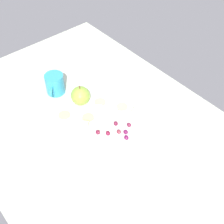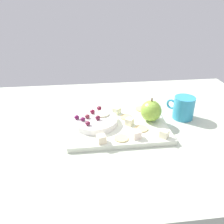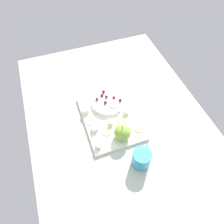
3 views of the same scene
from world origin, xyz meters
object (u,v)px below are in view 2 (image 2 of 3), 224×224
object	(u,v)px
cheese_cube_1	(117,111)
cheese_cube_4	(164,134)
platter	(118,126)
apple_whole	(151,111)
serving_dish	(95,121)
grape_0	(87,116)
cracker_3	(121,138)
grape_5	(92,112)
apple_slice_0	(102,114)
cracker_1	(141,109)
grape_3	(83,119)
cheese_cube_0	(136,134)
grape_1	(88,123)
cracker_2	(141,129)
grape_4	(99,108)
cracker_0	(126,117)
grape_2	(77,117)
cup	(183,108)
cheese_cube_2	(130,122)
grape_6	(98,118)
cheese_cube_3	(101,139)

from	to	relation	value
cheese_cube_1	cheese_cube_4	xyz separation A→B (cm)	(12.68, -17.70, 0.00)
platter	apple_whole	bearing A→B (deg)	5.74
serving_dish	grape_0	size ratio (longest dim) A/B	9.18
serving_dish	cracker_3	world-z (taller)	serving_dish
cheese_cube_1	grape_5	world-z (taller)	grape_5
apple_slice_0	apple_whole	bearing A→B (deg)	-6.06
cheese_cube_1	cracker_1	xyz separation A→B (cm)	(9.94, 2.33, -1.03)
serving_dish	cracker_1	bearing A→B (deg)	25.68
grape_3	serving_dish	bearing A→B (deg)	20.76
cheese_cube_0	cheese_cube_1	bearing A→B (deg)	102.99
grape_1	grape_3	size ratio (longest dim) A/B	1.00
cheese_cube_0	cracker_2	bearing A→B (deg)	61.00
cracker_3	grape_4	world-z (taller)	grape_4
grape_0	grape_5	xyz separation A→B (cm)	(1.89, 3.32, 0.04)
serving_dish	grape_0	bearing A→B (deg)	175.43
cracker_0	grape_1	size ratio (longest dim) A/B	2.61
grape_2	grape_3	distance (cm)	2.51
cracker_1	cup	world-z (taller)	cup
cheese_cube_2	cracker_0	size ratio (longest dim) A/B	0.55
apple_slice_0	grape_2	bearing A→B (deg)	-167.52
serving_dish	grape_3	size ratio (longest dim) A/B	9.18
cracker_1	cracker_3	bearing A→B (deg)	-119.15
platter	grape_4	distance (cm)	9.86
grape_5	cheese_cube_1	bearing A→B (deg)	18.47
apple_whole	grape_5	xyz separation A→B (cm)	(-20.43, 3.41, -0.76)
grape_3	grape_6	world-z (taller)	grape_6
serving_dish	cheese_cube_3	world-z (taller)	cheese_cube_3
cracker_1	grape_1	size ratio (longest dim) A/B	2.61
cheese_cube_1	cheese_cube_2	world-z (taller)	same
cheese_cube_1	cracker_2	distance (cm)	13.91
cheese_cube_3	cheese_cube_4	size ratio (longest dim) A/B	1.00
platter	grape_5	xyz separation A→B (cm)	(-8.45, 4.62, 3.76)
cheese_cube_2	grape_6	world-z (taller)	grape_6
cheese_cube_0	grape_6	size ratio (longest dim) A/B	1.43
cracker_0	grape_5	size ratio (longest dim) A/B	2.61
cheese_cube_1	cheese_cube_3	world-z (taller)	same
cheese_cube_1	grape_6	xyz separation A→B (cm)	(-7.56, -7.97, 1.78)
platter	cup	size ratio (longest dim) A/B	3.73
grape_1	cracker_0	bearing A→B (deg)	27.86
cracker_0	cup	bearing A→B (deg)	0.98
cheese_cube_2	grape_3	xyz separation A→B (cm)	(-15.89, 0.74, 1.66)
grape_0	grape_5	world-z (taller)	same
platter	apple_slice_0	bearing A→B (deg)	149.40
grape_6	cheese_cube_2	bearing A→B (deg)	-4.66
cheese_cube_3	grape_0	xyz separation A→B (cm)	(-3.90, 11.79, 1.68)
cheese_cube_4	grape_6	world-z (taller)	grape_6
cracker_1	grape_4	distance (cm)	17.01
grape_2	grape_1	bearing A→B (deg)	-51.31
grape_4	grape_2	bearing A→B (deg)	-143.78
apple_whole	grape_4	world-z (taller)	apple_whole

